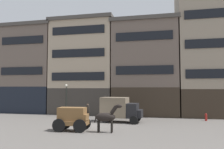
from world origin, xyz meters
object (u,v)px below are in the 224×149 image
(cargo_wagon, at_px, (73,117))
(pedestrian_officer, at_px, (88,109))
(delivery_truck_near, at_px, (120,109))
(streetlamp_curbside, at_px, (66,95))
(fire_hydrant_curbside, at_px, (206,117))
(draft_horse, at_px, (106,117))

(cargo_wagon, height_order, pedestrian_officer, cargo_wagon)
(delivery_truck_near, bearing_deg, pedestrian_officer, 148.94)
(streetlamp_curbside, height_order, fire_hydrant_curbside, streetlamp_curbside)
(cargo_wagon, distance_m, delivery_truck_near, 6.24)
(streetlamp_curbside, bearing_deg, draft_horse, -49.24)
(cargo_wagon, bearing_deg, fire_hydrant_curbside, 33.59)
(pedestrian_officer, relative_size, fire_hydrant_curbside, 2.16)
(cargo_wagon, relative_size, draft_horse, 1.27)
(streetlamp_curbside, bearing_deg, cargo_wagon, -62.64)
(draft_horse, relative_size, pedestrian_officer, 1.31)
(cargo_wagon, height_order, streetlamp_curbside, streetlamp_curbside)
(draft_horse, xyz_separation_m, streetlamp_curbside, (-7.38, 8.56, 1.40))
(fire_hydrant_curbside, bearing_deg, draft_horse, -138.90)
(cargo_wagon, xyz_separation_m, delivery_truck_near, (3.17, 5.37, 0.28))
(delivery_truck_near, relative_size, streetlamp_curbside, 1.09)
(pedestrian_officer, bearing_deg, fire_hydrant_curbside, 0.44)
(cargo_wagon, distance_m, fire_hydrant_curbside, 14.83)
(pedestrian_officer, relative_size, streetlamp_curbside, 0.44)
(draft_horse, bearing_deg, streetlamp_curbside, 130.76)
(cargo_wagon, relative_size, streetlamp_curbside, 0.72)
(delivery_truck_near, bearing_deg, draft_horse, -92.31)
(cargo_wagon, distance_m, streetlamp_curbside, 9.76)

